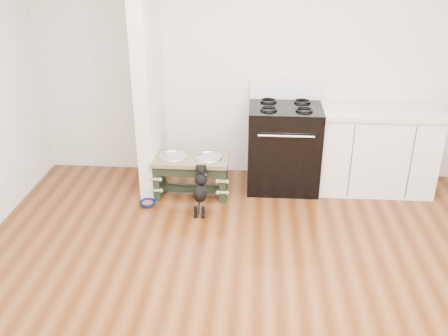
{
  "coord_description": "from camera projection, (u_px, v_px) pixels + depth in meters",
  "views": [
    {
      "loc": [
        -0.04,
        -2.86,
        2.54
      ],
      "look_at": [
        -0.35,
        1.49,
        0.5
      ],
      "focal_mm": 40.0,
      "sensor_mm": 36.0,
      "label": 1
    }
  ],
  "objects": [
    {
      "name": "cabinet_run",
      "position": [
        375.0,
        149.0,
        5.36
      ],
      "size": [
        1.24,
        0.64,
        0.91
      ],
      "color": "white",
      "rests_on": "ground"
    },
    {
      "name": "oven_range",
      "position": [
        284.0,
        145.0,
        5.39
      ],
      "size": [
        0.76,
        0.69,
        1.14
      ],
      "color": "black",
      "rests_on": "ground"
    },
    {
      "name": "puppy",
      "position": [
        200.0,
        188.0,
        4.94
      ],
      "size": [
        0.14,
        0.4,
        0.48
      ],
      "color": "black",
      "rests_on": "ground"
    },
    {
      "name": "floor_bowl",
      "position": [
        148.0,
        204.0,
        5.14
      ],
      "size": [
        0.19,
        0.19,
        0.05
      ],
      "rotation": [
        0.0,
        0.0,
        -0.19
      ],
      "color": "#0B1852",
      "rests_on": "ground"
    },
    {
      "name": "ground",
      "position": [
        257.0,
        316.0,
        3.66
      ],
      "size": [
        5.0,
        5.0,
        0.0
      ],
      "primitive_type": "plane",
      "color": "#48220D",
      "rests_on": "ground"
    },
    {
      "name": "dog_feeder",
      "position": [
        191.0,
        168.0,
        5.26
      ],
      "size": [
        0.79,
        0.42,
        0.45
      ],
      "color": "black",
      "rests_on": "ground"
    },
    {
      "name": "partition_wall",
      "position": [
        147.0,
        64.0,
        5.06
      ],
      "size": [
        0.15,
        0.8,
        2.7
      ],
      "primitive_type": "cube",
      "color": "silver",
      "rests_on": "ground"
    },
    {
      "name": "room_shell",
      "position": [
        265.0,
        105.0,
        2.97
      ],
      "size": [
        5.0,
        5.0,
        5.0
      ],
      "color": "silver",
      "rests_on": "ground"
    }
  ]
}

